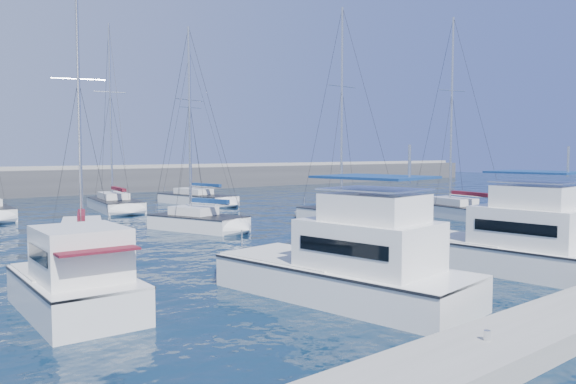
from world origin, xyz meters
TOP-DOWN VIEW (x-y plane):
  - ground at (0.00, 0.00)m, footprint 220.00×220.00m
  - breakwater at (0.00, 52.00)m, footprint 160.00×6.00m
  - dock_cleat_near_port at (-8.00, -11.00)m, footprint 0.16×0.16m
  - motor_yacht_port_outer at (-14.04, -0.55)m, footprint 3.17×6.02m
  - motor_yacht_port_inner at (-6.19, -4.81)m, footprint 4.78×9.66m
  - motor_yacht_stbd_inner at (2.41, -5.94)m, footprint 3.98×9.19m
  - motor_yacht_stbd_outer at (12.12, -4.11)m, footprint 2.45×6.87m
  - sailboat_mid_b at (-9.75, 11.21)m, footprint 5.57×8.55m
  - sailboat_mid_c at (-1.26, 13.90)m, footprint 4.80×7.02m
  - sailboat_mid_d at (9.11, 10.27)m, footprint 3.36×8.07m
  - sailboat_mid_e at (18.00, 7.21)m, footprint 4.76×8.74m
  - sailboat_back_b at (-0.43, 29.61)m, footprint 4.57×9.27m
  - sailboat_back_c at (8.16, 30.18)m, footprint 4.29×9.37m

SIDE VIEW (x-z plane):
  - ground at x=0.00m, z-range 0.00..0.00m
  - sailboat_mid_b at x=-9.75m, z-range -6.59..7.63m
  - sailboat_back_c at x=8.16m, z-range -7.09..8.13m
  - sailboat_mid_c at x=-1.26m, z-range -6.23..7.30m
  - sailboat_mid_d at x=9.11m, z-range -7.36..8.43m
  - sailboat_back_b at x=-0.43m, z-range -7.82..8.89m
  - sailboat_mid_e at x=18.00m, z-range -7.41..8.48m
  - dock_cleat_near_port at x=-8.00m, z-range 0.60..0.85m
  - motor_yacht_port_outer at x=-14.04m, z-range -0.66..2.54m
  - motor_yacht_stbd_outer at x=12.12m, z-range -0.66..2.54m
  - breakwater at x=0.00m, z-range -1.17..3.28m
  - motor_yacht_stbd_inner at x=2.41m, z-range -1.21..3.48m
  - motor_yacht_port_inner at x=-6.19m, z-range -1.21..3.48m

